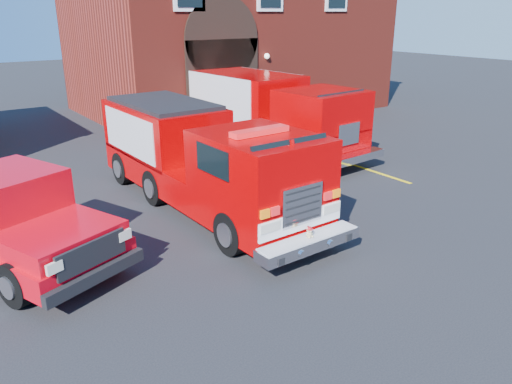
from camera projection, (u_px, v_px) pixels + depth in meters
ground at (228, 227)px, 12.52m from camera, size 100.00×100.00×0.00m
parking_stripe_near at (375, 172)px, 16.83m from camera, size 0.12×3.00×0.01m
parking_stripe_mid at (315, 153)px, 19.13m from camera, size 0.12×3.00×0.01m
parking_stripe_far at (268, 137)px, 21.42m from camera, size 0.12×3.00×0.01m
fire_station at (228, 28)px, 26.68m from camera, size 15.20×10.20×8.45m
fire_engine at (201, 158)px, 13.44m from camera, size 2.59×8.70×2.67m
pickup_truck at (0, 217)px, 10.68m from camera, size 4.25×6.54×2.02m
secondary_truck at (266, 110)px, 19.25m from camera, size 3.25×8.81×2.81m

